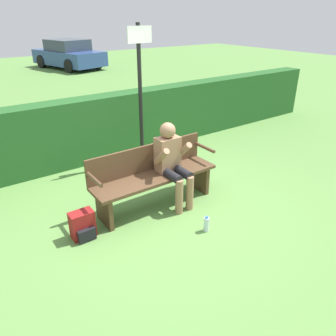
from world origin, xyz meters
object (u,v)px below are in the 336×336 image
object	(u,v)px
park_bench	(153,175)
person_seated	(172,160)
water_bottle	(206,224)
backpack	(83,225)
signpost	(140,87)
parked_car	(69,55)

from	to	relation	value
park_bench	person_seated	bearing A→B (deg)	-26.20
park_bench	water_bottle	bearing A→B (deg)	-79.31
person_seated	backpack	world-z (taller)	person_seated
signpost	parked_car	bearing A→B (deg)	75.97
park_bench	person_seated	xyz separation A→B (m)	(0.25, -0.12, 0.22)
park_bench	signpost	distance (m)	1.78
backpack	water_bottle	world-z (taller)	backpack
water_bottle	person_seated	bearing A→B (deg)	85.86
park_bench	person_seated	distance (m)	0.35
backpack	signpost	xyz separation A→B (m)	(1.82, 1.53, 1.26)
park_bench	water_bottle	world-z (taller)	park_bench
person_seated	backpack	size ratio (longest dim) A/B	3.38
park_bench	parked_car	world-z (taller)	parked_car
park_bench	signpost	world-z (taller)	signpost
signpost	parked_car	size ratio (longest dim) A/B	0.58
park_bench	signpost	xyz separation A→B (m)	(0.64, 1.36, 0.96)
signpost	park_bench	bearing A→B (deg)	-115.16
park_bench	person_seated	world-z (taller)	person_seated
signpost	backpack	bearing A→B (deg)	-139.95
parked_car	water_bottle	bearing A→B (deg)	151.91
backpack	signpost	bearing A→B (deg)	40.05
water_bottle	parked_car	xyz separation A→B (m)	(3.49, 14.51, 0.56)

